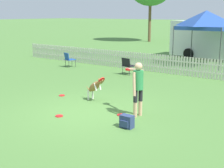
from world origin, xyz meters
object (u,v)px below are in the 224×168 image
at_px(backpack_on_grass, 127,122).
at_px(folding_chair_center, 69,58).
at_px(folding_chair_blue_left, 128,65).
at_px(leaping_dog, 95,86).
at_px(frisbee_near_dog, 121,115).
at_px(handler_person, 138,83).
at_px(frisbee_midfield, 59,116).
at_px(canopy_tent_main, 206,20).
at_px(equipment_trailer, 205,39).
at_px(frisbee_near_handler, 62,95).

height_order(backpack_on_grass, folding_chair_center, folding_chair_center).
bearing_deg(folding_chair_blue_left, leaping_dog, 121.35).
bearing_deg(frisbee_near_dog, handler_person, 30.10).
distance_m(frisbee_midfield, canopy_tent_main, 11.40).
bearing_deg(leaping_dog, folding_chair_blue_left, -145.65).
height_order(frisbee_midfield, canopy_tent_main, canopy_tent_main).
distance_m(frisbee_near_dog, backpack_on_grass, 1.02).
distance_m(frisbee_near_dog, canopy_tent_main, 10.39).
bearing_deg(frisbee_near_dog, folding_chair_center, 144.07).
distance_m(folding_chair_blue_left, equipment_trailer, 7.79).
bearing_deg(equipment_trailer, folding_chair_center, -113.65).
bearing_deg(folding_chair_center, frisbee_near_dog, 161.85).
distance_m(frisbee_near_handler, folding_chair_center, 6.05).
relative_size(folding_chair_center, equipment_trailer, 0.16).
bearing_deg(frisbee_near_handler, frisbee_midfield, -46.39).
bearing_deg(folding_chair_center, frisbee_midfield, 150.01).
xyz_separation_m(frisbee_near_handler, equipment_trailer, (0.58, 12.32, 1.24)).
bearing_deg(canopy_tent_main, frisbee_near_handler, -99.52).
bearing_deg(frisbee_midfield, handler_person, 37.82).
relative_size(handler_person, frisbee_midfield, 7.30).
xyz_separation_m(leaping_dog, folding_chair_blue_left, (-1.66, 4.43, -0.03)).
relative_size(folding_chair_blue_left, equipment_trailer, 0.17).
distance_m(handler_person, canopy_tent_main, 10.04).
xyz_separation_m(handler_person, backpack_on_grass, (0.29, -0.96, -0.79)).
distance_m(folding_chair_center, equipment_trailer, 9.10).
xyz_separation_m(folding_chair_blue_left, canopy_tent_main, (1.85, 4.87, 2.00)).
xyz_separation_m(handler_person, folding_chair_center, (-7.34, 4.79, -0.49)).
height_order(canopy_tent_main, equipment_trailer, canopy_tent_main).
bearing_deg(frisbee_near_handler, handler_person, -4.89).
height_order(handler_person, folding_chair_blue_left, handler_person).
bearing_deg(folding_chair_blue_left, frisbee_midfield, 117.13).
bearing_deg(equipment_trailer, backpack_on_grass, -70.59).
height_order(frisbee_near_handler, backpack_on_grass, backpack_on_grass).
bearing_deg(leaping_dog, canopy_tent_main, -167.34).
distance_m(leaping_dog, frisbee_midfield, 1.90).
xyz_separation_m(handler_person, frisbee_midfield, (-1.75, -1.36, -0.94)).
height_order(frisbee_near_handler, frisbee_midfield, same).
xyz_separation_m(folding_chair_blue_left, folding_chair_center, (-3.76, -0.11, -0.01)).
distance_m(frisbee_midfield, equipment_trailer, 14.05).
relative_size(backpack_on_grass, folding_chair_blue_left, 0.42).
height_order(frisbee_near_handler, folding_chair_center, folding_chair_center).
bearing_deg(folding_chair_blue_left, frisbee_near_dog, 132.60).
distance_m(frisbee_near_handler, frisbee_near_dog, 2.96).
distance_m(canopy_tent_main, equipment_trailer, 3.25).
bearing_deg(frisbee_midfield, leaping_dog, 95.34).
distance_m(handler_person, frisbee_midfield, 2.41).
height_order(frisbee_midfield, folding_chair_center, folding_chair_center).
bearing_deg(equipment_trailer, frisbee_near_dog, -72.87).
relative_size(frisbee_near_dog, folding_chair_center, 0.27).
bearing_deg(equipment_trailer, frisbee_near_handler, -85.88).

